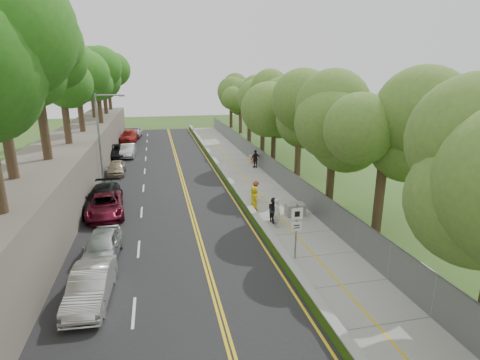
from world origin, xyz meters
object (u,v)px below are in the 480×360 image
(car_1, at_px, (91,286))
(person_far, at_px, (256,159))
(painter_0, at_px, (254,198))
(car_0, at_px, (102,246))
(construction_barrel, at_px, (251,159))
(streetlight, at_px, (101,133))
(car_2, at_px, (105,205))
(concrete_block, at_px, (295,209))
(signpost, at_px, (297,225))

(car_1, height_order, person_far, person_far)
(painter_0, distance_m, person_far, 12.87)
(car_0, bearing_deg, construction_barrel, 59.41)
(streetlight, distance_m, car_0, 15.40)
(car_2, height_order, person_far, person_far)
(painter_0, xyz_separation_m, person_far, (3.45, 12.39, 0.05))
(concrete_block, bearing_deg, car_0, -162.67)
(car_2, bearing_deg, construction_barrel, 37.66)
(construction_barrel, relative_size, person_far, 0.45)
(signpost, distance_m, concrete_block, 6.60)
(concrete_block, bearing_deg, signpost, -110.64)
(signpost, distance_m, person_far, 20.27)
(construction_barrel, height_order, car_2, car_2)
(car_2, bearing_deg, streetlight, 90.01)
(signpost, bearing_deg, painter_0, 92.26)
(painter_0, bearing_deg, person_far, -27.45)
(signpost, bearing_deg, car_0, 167.80)
(construction_barrel, distance_m, car_2, 19.22)
(car_0, bearing_deg, streetlight, 98.61)
(streetlight, xyz_separation_m, signpost, (11.51, -17.02, -2.68))
(signpost, bearing_deg, construction_barrel, 81.67)
(painter_0, bearing_deg, concrete_block, -133.62)
(signpost, relative_size, car_2, 0.58)
(car_2, distance_m, person_far, 17.69)
(concrete_block, relative_size, car_0, 0.29)
(signpost, relative_size, concrete_block, 2.45)
(car_0, xyz_separation_m, painter_0, (9.75, 5.43, 0.16))
(car_1, distance_m, person_far, 25.43)
(concrete_block, xyz_separation_m, person_far, (0.88, 13.98, 0.52))
(construction_barrel, relative_size, painter_0, 0.48)
(concrete_block, relative_size, painter_0, 0.71)
(concrete_block, xyz_separation_m, car_1, (-12.32, -7.76, 0.31))
(car_2, xyz_separation_m, person_far, (13.84, 11.02, 0.22))
(signpost, distance_m, car_1, 10.27)
(streetlight, xyz_separation_m, painter_0, (11.21, -9.41, -3.69))
(concrete_block, bearing_deg, car_1, -147.78)
(streetlight, bearing_deg, car_1, -85.54)
(streetlight, height_order, painter_0, streetlight)
(construction_barrel, distance_m, car_1, 27.40)
(signpost, height_order, painter_0, signpost)
(concrete_block, xyz_separation_m, painter_0, (-2.57, 1.59, 0.47))
(signpost, xyz_separation_m, person_far, (3.15, 20.00, -0.97))
(car_1, bearing_deg, car_2, 96.75)
(car_0, xyz_separation_m, car_1, (0.00, -3.92, -0.01))
(signpost, height_order, car_2, signpost)
(concrete_block, relative_size, person_far, 0.67)
(construction_barrel, xyz_separation_m, painter_0, (-3.55, -14.61, 0.47))
(signpost, bearing_deg, car_2, 139.97)
(car_1, bearing_deg, car_0, 93.35)
(car_1, relative_size, person_far, 2.37)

